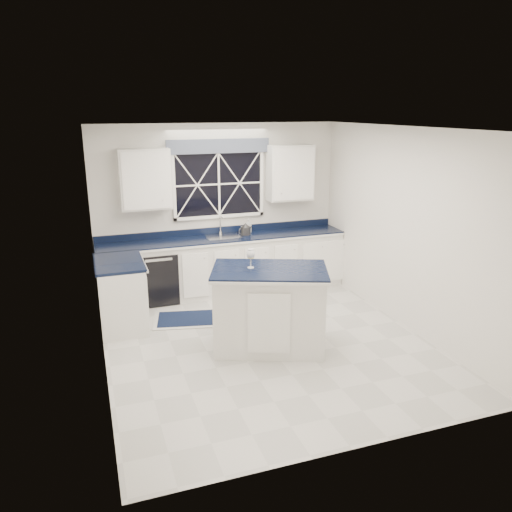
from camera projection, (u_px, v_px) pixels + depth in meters
name	position (u px, v px, depth m)	size (l,w,h in m)	color
ground	(266.00, 342.00, 6.48)	(4.50, 4.50, 0.00)	beige
back_wall	(219.00, 208.00, 8.13)	(4.00, 0.10, 2.70)	silver
base_cabinets	(207.00, 271.00, 7.87)	(3.99, 1.60, 0.90)	white
countertop	(224.00, 238.00, 7.99)	(3.98, 0.64, 0.04)	black
dishwasher	(157.00, 275.00, 7.79)	(0.60, 0.58, 0.82)	black
window	(219.00, 179.00, 7.95)	(1.65, 0.09, 1.26)	black
upper_cabinets	(221.00, 176.00, 7.82)	(3.10, 0.34, 0.90)	white
faucet	(221.00, 225.00, 8.11)	(0.05, 0.20, 0.30)	silver
island	(269.00, 308.00, 6.22)	(1.60, 1.29, 1.04)	white
rug	(193.00, 319.00, 7.18)	(1.21, 0.88, 0.02)	beige
kettle	(245.00, 229.00, 8.09)	(0.26, 0.21, 0.19)	#2F2F32
wine_glass	(251.00, 255.00, 6.06)	(0.10, 0.10, 0.24)	silver
soap_bottle	(248.00, 226.00, 8.27)	(0.10, 0.10, 0.22)	silver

